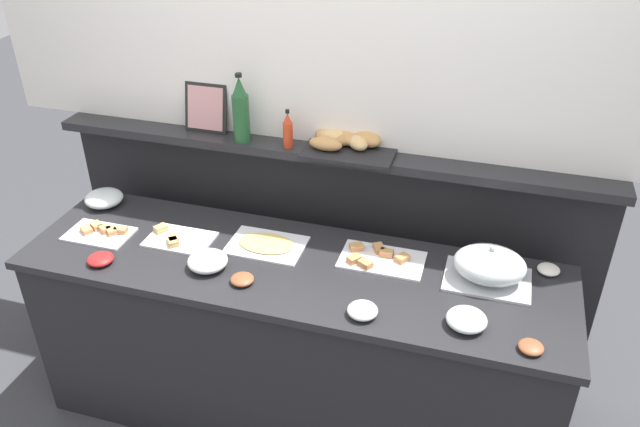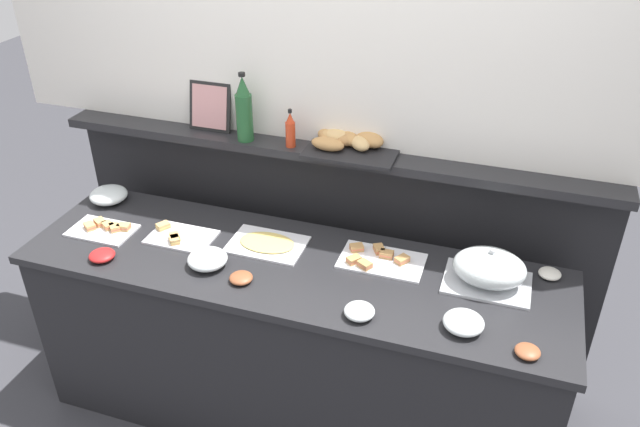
% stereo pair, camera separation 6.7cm
% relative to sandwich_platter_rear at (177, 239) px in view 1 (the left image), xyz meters
% --- Properties ---
extents(ground_plane, '(12.00, 12.00, 0.00)m').
position_rel_sandwich_platter_rear_xyz_m(ground_plane, '(0.54, 0.57, -0.90)').
color(ground_plane, '#38383D').
extents(buffet_counter, '(2.31, 0.66, 0.89)m').
position_rel_sandwich_platter_rear_xyz_m(buffet_counter, '(0.54, -0.03, -0.45)').
color(buffet_counter, black).
rests_on(buffet_counter, ground_plane).
extents(back_ledge_unit, '(2.58, 0.22, 1.22)m').
position_rel_sandwich_platter_rear_xyz_m(back_ledge_unit, '(0.54, 0.48, -0.25)').
color(back_ledge_unit, black).
rests_on(back_ledge_unit, ground_plane).
extents(sandwich_platter_rear, '(0.29, 0.19, 0.04)m').
position_rel_sandwich_platter_rear_xyz_m(sandwich_platter_rear, '(0.00, 0.00, 0.00)').
color(sandwich_platter_rear, silver).
rests_on(sandwich_platter_rear, buffet_counter).
extents(sandwich_platter_side, '(0.29, 0.18, 0.04)m').
position_rel_sandwich_platter_rear_xyz_m(sandwich_platter_side, '(-0.35, -0.05, 0.00)').
color(sandwich_platter_side, silver).
rests_on(sandwich_platter_side, buffet_counter).
extents(sandwich_platter_front, '(0.35, 0.21, 0.04)m').
position_rel_sandwich_platter_rear_xyz_m(sandwich_platter_front, '(0.88, 0.11, 0.00)').
color(sandwich_platter_front, silver).
rests_on(sandwich_platter_front, buffet_counter).
extents(cold_cuts_platter, '(0.33, 0.23, 0.02)m').
position_rel_sandwich_platter_rear_xyz_m(cold_cuts_platter, '(0.39, 0.07, -0.00)').
color(cold_cuts_platter, silver).
rests_on(cold_cuts_platter, buffet_counter).
extents(serving_cloche, '(0.34, 0.24, 0.17)m').
position_rel_sandwich_platter_rear_xyz_m(serving_cloche, '(1.33, 0.09, 0.06)').
color(serving_cloche, '#B7BABF').
rests_on(serving_cloche, buffet_counter).
extents(glass_bowl_large, '(0.18, 0.18, 0.07)m').
position_rel_sandwich_platter_rear_xyz_m(glass_bowl_large, '(-0.48, 0.18, 0.02)').
color(glass_bowl_large, silver).
rests_on(glass_bowl_large, buffet_counter).
extents(glass_bowl_medium, '(0.15, 0.15, 0.06)m').
position_rel_sandwich_platter_rear_xyz_m(glass_bowl_medium, '(1.27, -0.21, 0.02)').
color(glass_bowl_medium, silver).
rests_on(glass_bowl_medium, buffet_counter).
extents(glass_bowl_small, '(0.17, 0.17, 0.07)m').
position_rel_sandwich_platter_rear_xyz_m(glass_bowl_small, '(0.22, -0.15, 0.02)').
color(glass_bowl_small, silver).
rests_on(glass_bowl_small, buffet_counter).
extents(glass_bowl_extra, '(0.12, 0.12, 0.05)m').
position_rel_sandwich_platter_rear_xyz_m(glass_bowl_extra, '(0.90, -0.26, 0.01)').
color(glass_bowl_extra, silver).
rests_on(glass_bowl_extra, buffet_counter).
extents(condiment_bowl_dark, '(0.09, 0.09, 0.03)m').
position_rel_sandwich_platter_rear_xyz_m(condiment_bowl_dark, '(0.39, -0.20, 0.01)').
color(condiment_bowl_dark, brown).
rests_on(condiment_bowl_dark, buffet_counter).
extents(condiment_bowl_cream, '(0.11, 0.11, 0.04)m').
position_rel_sandwich_platter_rear_xyz_m(condiment_bowl_cream, '(-0.23, -0.24, 0.01)').
color(condiment_bowl_cream, red).
rests_on(condiment_bowl_cream, buffet_counter).
extents(condiment_bowl_red, '(0.09, 0.09, 0.03)m').
position_rel_sandwich_platter_rear_xyz_m(condiment_bowl_red, '(1.50, -0.27, 0.01)').
color(condiment_bowl_red, brown).
rests_on(condiment_bowl_red, buffet_counter).
extents(condiment_bowl_teal, '(0.09, 0.09, 0.03)m').
position_rel_sandwich_platter_rear_xyz_m(condiment_bowl_teal, '(1.56, 0.22, 0.01)').
color(condiment_bowl_teal, silver).
rests_on(condiment_bowl_teal, buffet_counter).
extents(wine_bottle_green, '(0.08, 0.08, 0.32)m').
position_rel_sandwich_platter_rear_xyz_m(wine_bottle_green, '(0.17, 0.38, 0.47)').
color(wine_bottle_green, '#23562D').
rests_on(wine_bottle_green, back_ledge_unit).
extents(hot_sauce_bottle, '(0.04, 0.04, 0.18)m').
position_rel_sandwich_platter_rear_xyz_m(hot_sauce_bottle, '(0.39, 0.38, 0.40)').
color(hot_sauce_bottle, red).
rests_on(hot_sauce_bottle, back_ledge_unit).
extents(bread_basket, '(0.40, 0.28, 0.08)m').
position_rel_sandwich_platter_rear_xyz_m(bread_basket, '(0.63, 0.43, 0.36)').
color(bread_basket, black).
rests_on(bread_basket, back_ledge_unit).
extents(framed_picture, '(0.21, 0.06, 0.23)m').
position_rel_sandwich_platter_rear_xyz_m(framed_picture, '(-0.03, 0.44, 0.44)').
color(framed_picture, black).
rests_on(framed_picture, back_ledge_unit).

